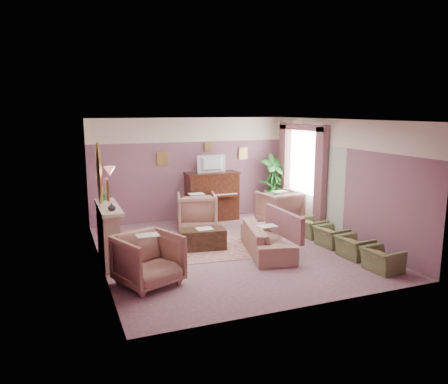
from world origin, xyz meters
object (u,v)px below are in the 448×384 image
object	(u,v)px
olive_chair_c	(331,234)
olive_chair_d	(311,225)
floral_armchair_left	(197,209)
olive_chair_b	(354,244)
floral_armchair_right	(280,206)
floral_armchair_front	(148,257)
piano	(212,197)
sofa	(267,234)
side_table	(273,203)
coffee_table	(202,239)
television	(212,163)
olive_chair_a	(382,256)

from	to	relation	value
olive_chair_c	olive_chair_d	distance (m)	0.82
floral_armchair_left	olive_chair_b	size ratio (longest dim) A/B	1.49
floral_armchair_left	floral_armchair_right	distance (m)	2.20
floral_armchair_front	olive_chair_b	bearing A→B (deg)	-1.79
floral_armchair_front	olive_chair_c	world-z (taller)	floral_armchair_front
floral_armchair_left	olive_chair_c	distance (m)	3.47
floral_armchair_left	olive_chair_d	bearing A→B (deg)	-37.14
piano	floral_armchair_right	world-z (taller)	piano
sofa	olive_chair_b	distance (m)	1.80
olive_chair_c	side_table	bearing A→B (deg)	86.33
floral_armchair_left	coffee_table	bearing A→B (deg)	-103.86
olive_chair_d	side_table	xyz separation A→B (m)	(0.20, 2.34, 0.06)
floral_armchair_right	olive_chair_d	bearing A→B (deg)	-82.28
piano	floral_armchair_right	bearing A→B (deg)	-37.90
coffee_table	television	bearing A→B (deg)	65.06
floral_armchair_front	side_table	size ratio (longest dim) A/B	1.44
floral_armchair_left	olive_chair_b	distance (m)	4.11
coffee_table	floral_armchair_front	size ratio (longest dim) A/B	0.99
olive_chair_a	side_table	distance (m)	4.81
olive_chair_d	floral_armchair_front	bearing A→B (deg)	-160.43
television	olive_chair_d	size ratio (longest dim) A/B	1.18
sofa	floral_armchair_right	size ratio (longest dim) A/B	2.02
floral_armchair_front	side_table	world-z (taller)	floral_armchair_front
side_table	olive_chair_a	bearing A→B (deg)	-92.42
television	olive_chair_b	world-z (taller)	television
side_table	floral_armchair_front	bearing A→B (deg)	-139.08
side_table	sofa	bearing A→B (deg)	-119.72
floral_armchair_right	side_table	distance (m)	1.15
television	olive_chair_b	xyz separation A→B (m)	(1.66, -4.01, -1.31)
piano	olive_chair_b	size ratio (longest dim) A/B	2.07
piano	floral_armchair_left	bearing A→B (deg)	-134.75
olive_chair_a	olive_chair_c	size ratio (longest dim) A/B	1.00
television	olive_chair_c	distance (m)	3.82
olive_chair_b	side_table	world-z (taller)	side_table
piano	floral_armchair_left	xyz separation A→B (m)	(-0.66, -0.67, -0.15)
piano	coffee_table	xyz separation A→B (m)	(-1.08, -2.38, -0.43)
piano	olive_chair_a	bearing A→B (deg)	-71.26
sofa	floral_armchair_left	world-z (taller)	floral_armchair_left
floral_armchair_left	side_table	world-z (taller)	floral_armchair_left
sofa	side_table	bearing A→B (deg)	60.28
sofa	olive_chair_a	size ratio (longest dim) A/B	3.00
sofa	side_table	distance (m)	3.49
piano	floral_armchair_front	distance (m)	4.70
sofa	olive_chair_a	bearing A→B (deg)	-49.31
television	piano	bearing A→B (deg)	90.00
sofa	olive_chair_b	size ratio (longest dim) A/B	3.00
television	sofa	bearing A→B (deg)	-87.58
coffee_table	olive_chair_d	bearing A→B (deg)	-0.85
olive_chair_b	olive_chair_c	size ratio (longest dim) A/B	1.00
sofa	floral_armchair_left	distance (m)	2.57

